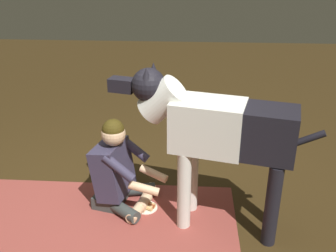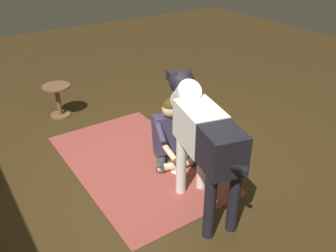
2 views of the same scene
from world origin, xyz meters
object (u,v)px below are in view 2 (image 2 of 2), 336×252
Objects in this scene: person_sitting_on_floor at (171,136)px; round_side_table at (58,98)px; hot_dog_on_plate at (178,168)px; large_dog at (202,133)px.

round_side_table is (1.99, 0.76, -0.04)m from person_sitting_on_floor.
hot_dog_on_plate is at bearing -162.68° from round_side_table.
person_sitting_on_floor is at bearing -13.77° from large_dog.
round_side_table reaches higher than hot_dog_on_plate.
person_sitting_on_floor is at bearing -159.11° from round_side_table.
person_sitting_on_floor is 0.51× the size of large_dog.
person_sitting_on_floor is at bearing -13.77° from hot_dog_on_plate.
round_side_table is at bearing 17.32° from hot_dog_on_plate.
person_sitting_on_floor reaches higher than hot_dog_on_plate.
round_side_table is at bearing 20.89° from person_sitting_on_floor.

